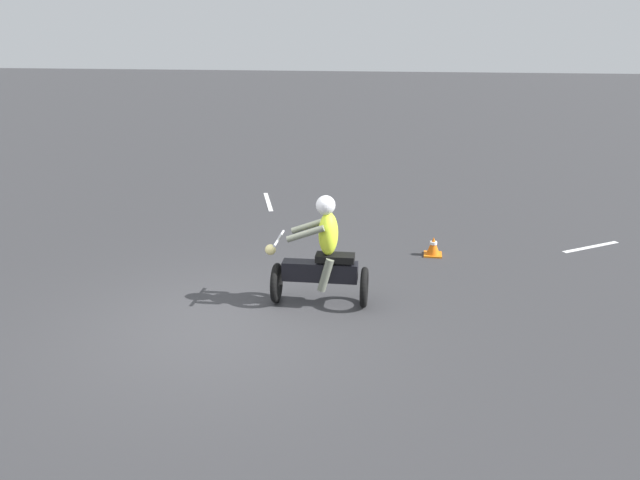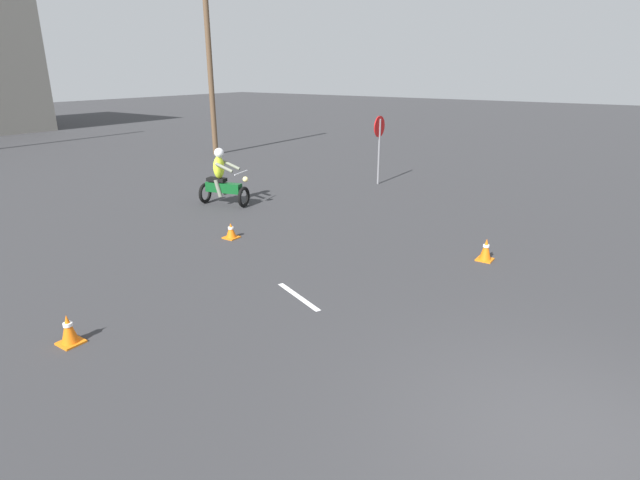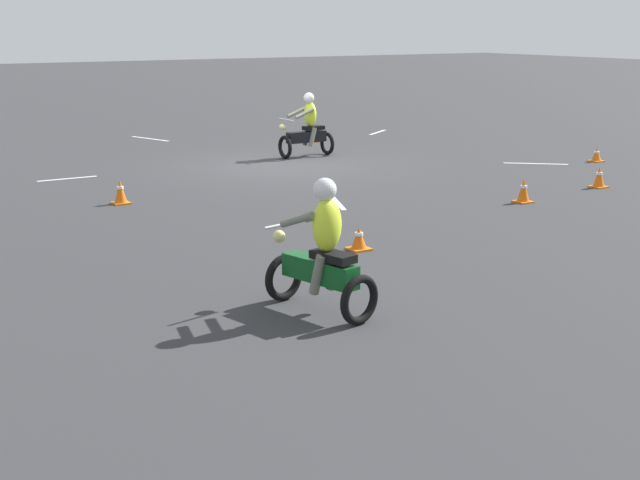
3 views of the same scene
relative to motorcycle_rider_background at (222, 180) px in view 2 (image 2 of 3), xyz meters
name	(u,v)px [view 2 (image 2 of 3)]	position (x,y,z in m)	size (l,w,h in m)	color
ground_plane	(578,453)	(-5.16, -10.17, -0.73)	(120.00, 120.00, 0.00)	#333335
motorcycle_rider_background	(222,180)	(0.00, 0.00, 0.00)	(0.93, 1.56, 1.66)	black
stop_sign	(379,136)	(5.03, -2.41, 0.91)	(0.70, 0.08, 2.30)	slate
traffic_cone_near_left	(231,231)	(-2.09, -2.31, -0.55)	(0.32, 0.32, 0.37)	orange
traffic_cone_near_right	(486,250)	(-0.16, -7.69, -0.50)	(0.32, 0.32, 0.47)	orange
traffic_cone_far_center	(69,330)	(-6.89, -3.72, -0.50)	(0.32, 0.32, 0.46)	orange
lane_stripe_ne	(298,296)	(-3.77, -5.52, -0.72)	(0.10, 1.31, 0.01)	silver
utility_pole_near	(210,71)	(6.40, 6.82, 2.95)	(0.24, 0.24, 7.34)	brown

